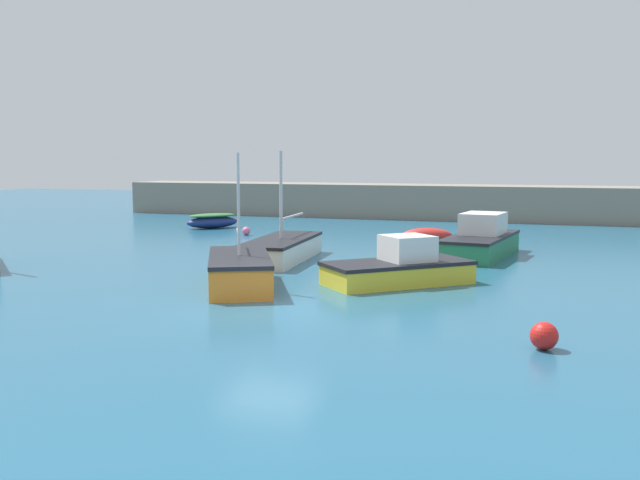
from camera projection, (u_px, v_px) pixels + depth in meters
The scene contains 10 objects.
ground_plane at pixel (268, 314), 18.81m from camera, with size 120.00×120.00×0.20m, color #235B7A.
harbor_breakwater at pixel (447, 202), 46.98m from camera, with size 45.52×3.96×2.23m, color gray.
motorboat_grey_hull at pixel (481, 241), 29.03m from camera, with size 2.79×6.02×1.76m.
sailboat_twin_hulled at pixel (239, 271), 21.99m from camera, with size 3.78×5.09×4.16m.
sailboat_short_mast at pixel (281, 249), 27.88m from camera, with size 2.43×6.18×4.27m.
rowboat_with_red_cover at pixel (212, 221), 40.75m from camera, with size 2.93×3.17×0.85m.
fishing_dinghy_green at pixel (427, 235), 33.93m from camera, with size 2.50×1.49×0.69m.
cabin_cruiser_white at pixel (400, 268), 22.64m from camera, with size 4.82×4.70×1.54m.
mooring_buoy_pink at pixel (246, 231), 37.04m from camera, with size 0.44×0.44×0.44m, color #EA668C.
mooring_buoy_red at pixel (544, 336), 14.87m from camera, with size 0.59×0.59×0.59m, color red.
Camera 1 is at (7.28, -17.03, 3.98)m, focal length 40.00 mm.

